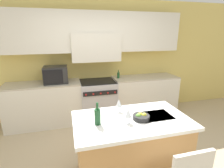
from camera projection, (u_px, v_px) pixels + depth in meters
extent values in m
cube|color=#DBC166|center=(94.00, 59.00, 4.14)|extent=(10.00, 0.06, 2.70)
cube|color=silver|center=(95.00, 32.00, 3.78)|extent=(3.90, 0.34, 0.85)
cube|color=silver|center=(96.00, 47.00, 3.84)|extent=(1.06, 0.40, 0.60)
cube|color=silver|center=(45.00, 105.00, 3.79)|extent=(1.56, 0.62, 0.91)
cube|color=#B2A893|center=(42.00, 84.00, 3.66)|extent=(1.56, 0.62, 0.03)
cube|color=silver|center=(144.00, 95.00, 4.36)|extent=(1.56, 0.62, 0.91)
cube|color=#B2A893|center=(145.00, 77.00, 4.23)|extent=(1.56, 0.62, 0.03)
cube|color=#B7B7BC|center=(98.00, 100.00, 4.06)|extent=(0.79, 0.66, 0.90)
cube|color=black|center=(98.00, 81.00, 3.93)|extent=(0.76, 0.61, 0.01)
cube|color=black|center=(101.00, 93.00, 3.66)|extent=(0.73, 0.02, 0.09)
cylinder|color=#B21E1E|center=(86.00, 95.00, 3.57)|extent=(0.04, 0.02, 0.04)
cylinder|color=#B21E1E|center=(93.00, 94.00, 3.61)|extent=(0.04, 0.02, 0.04)
cylinder|color=#B21E1E|center=(101.00, 93.00, 3.65)|extent=(0.04, 0.02, 0.04)
cylinder|color=#B21E1E|center=(108.00, 93.00, 3.69)|extent=(0.04, 0.02, 0.04)
cylinder|color=#B21E1E|center=(115.00, 92.00, 3.72)|extent=(0.04, 0.02, 0.04)
cube|color=black|center=(56.00, 75.00, 3.68)|extent=(0.49, 0.39, 0.35)
cube|color=black|center=(53.00, 77.00, 3.48)|extent=(0.38, 0.01, 0.29)
cube|color=#B7844C|center=(131.00, 149.00, 2.38)|extent=(1.40, 0.80, 0.85)
cube|color=white|center=(132.00, 120.00, 2.26)|extent=(1.49, 0.87, 0.04)
cube|color=#2D2D30|center=(155.00, 116.00, 2.34)|extent=(0.44, 0.32, 0.01)
cylinder|color=#B2B2B7|center=(149.00, 110.00, 2.51)|extent=(0.02, 0.02, 0.00)
cylinder|color=#194723|center=(98.00, 117.00, 2.08)|extent=(0.07, 0.07, 0.20)
cylinder|color=#194723|center=(97.00, 106.00, 2.05)|extent=(0.03, 0.03, 0.08)
cylinder|color=white|center=(128.00, 123.00, 2.14)|extent=(0.08, 0.08, 0.01)
cylinder|color=white|center=(128.00, 120.00, 2.13)|extent=(0.01, 0.01, 0.08)
cone|color=white|center=(128.00, 113.00, 2.10)|extent=(0.08, 0.08, 0.11)
cylinder|color=white|center=(119.00, 112.00, 2.45)|extent=(0.08, 0.08, 0.01)
cylinder|color=white|center=(119.00, 109.00, 2.43)|extent=(0.01, 0.01, 0.08)
cone|color=white|center=(119.00, 103.00, 2.41)|extent=(0.08, 0.08, 0.11)
cylinder|color=black|center=(141.00, 117.00, 2.23)|extent=(0.21, 0.21, 0.06)
sphere|color=#66A83D|center=(138.00, 116.00, 2.21)|extent=(0.07, 0.07, 0.07)
sphere|color=gold|center=(144.00, 115.00, 2.23)|extent=(0.07, 0.07, 0.07)
sphere|color=gold|center=(140.00, 115.00, 2.25)|extent=(0.06, 0.06, 0.06)
cylinder|color=#194723|center=(118.00, 75.00, 4.08)|extent=(0.06, 0.06, 0.13)
cylinder|color=#194723|center=(118.00, 71.00, 4.05)|extent=(0.02, 0.02, 0.06)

